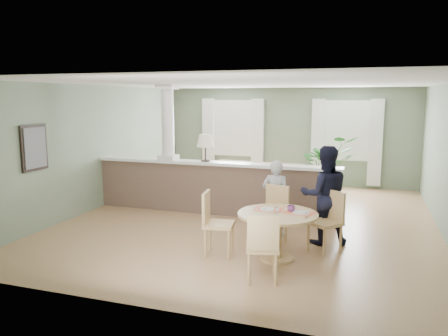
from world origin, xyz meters
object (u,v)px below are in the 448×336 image
(dining_table, at_px, (278,222))
(chair_side, at_px, (214,220))
(child_person, at_px, (276,198))
(man_person, at_px, (325,195))
(houseplant, at_px, (327,165))
(chair_near, at_px, (263,245))
(chair_far_boy, at_px, (274,212))
(chair_far_man, at_px, (329,218))
(sofa, at_px, (255,181))

(dining_table, distance_m, chair_side, 1.00)
(child_person, xyz_separation_m, man_person, (0.86, -0.19, 0.15))
(houseplant, bearing_deg, man_person, -85.27)
(chair_near, relative_size, chair_side, 0.96)
(chair_far_boy, relative_size, man_person, 0.59)
(houseplant, xyz_separation_m, chair_far_boy, (-0.49, -4.01, -0.22))
(chair_near, xyz_separation_m, man_person, (0.61, 1.89, 0.30))
(man_person, bearing_deg, chair_far_man, 90.26)
(sofa, xyz_separation_m, chair_side, (0.34, -3.89, 0.12))
(chair_far_man, bearing_deg, sofa, 162.56)
(chair_far_boy, relative_size, chair_side, 0.98)
(chair_far_boy, bearing_deg, dining_table, -59.17)
(dining_table, xyz_separation_m, chair_far_boy, (-0.22, 0.74, -0.04))
(chair_side, bearing_deg, child_person, -37.95)
(sofa, bearing_deg, man_person, -52.84)
(chair_far_man, relative_size, man_person, 0.59)
(sofa, height_order, chair_far_boy, chair_far_boy)
(sofa, xyz_separation_m, chair_near, (1.31, -4.71, 0.10))
(dining_table, bearing_deg, chair_side, -174.96)
(sofa, bearing_deg, dining_table, -67.68)
(sofa, distance_m, dining_table, 4.04)
(houseplant, height_order, chair_far_man, houseplant)
(sofa, bearing_deg, houseplant, 33.57)
(houseplant, relative_size, dining_table, 1.26)
(sofa, distance_m, houseplant, 1.89)
(child_person, bearing_deg, sofa, -67.66)
(houseplant, height_order, man_person, man_person)
(sofa, height_order, houseplant, houseplant)
(sofa, distance_m, man_person, 3.43)
(sofa, relative_size, houseplant, 1.92)
(houseplant, xyz_separation_m, chair_side, (-1.26, -4.84, -0.21))
(dining_table, height_order, man_person, man_person)
(sofa, xyz_separation_m, chair_far_boy, (1.11, -3.07, 0.11))
(sofa, xyz_separation_m, dining_table, (1.33, -3.81, 0.15))
(sofa, bearing_deg, chair_far_boy, -67.01)
(chair_near, bearing_deg, chair_far_boy, -98.62)
(chair_far_boy, bearing_deg, chair_side, -118.76)
(chair_side, height_order, child_person, child_person)
(chair_far_man, relative_size, child_person, 0.72)
(chair_far_boy, xyz_separation_m, chair_near, (0.19, -1.64, -0.01))
(houseplant, bearing_deg, chair_side, -104.61)
(sofa, relative_size, chair_near, 3.05)
(chair_far_man, xyz_separation_m, man_person, (-0.11, 0.36, 0.29))
(houseplant, distance_m, child_person, 3.61)
(chair_side, bearing_deg, dining_table, -93.65)
(houseplant, height_order, child_person, houseplant)
(chair_far_man, xyz_separation_m, child_person, (-0.97, 0.55, 0.14))
(sofa, height_order, dining_table, sofa)
(chair_near, bearing_deg, houseplant, -108.31)
(sofa, bearing_deg, chair_far_man, -54.52)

